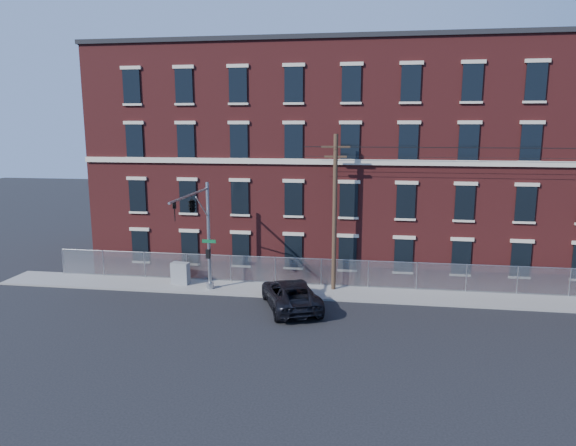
# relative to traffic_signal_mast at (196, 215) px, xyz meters

# --- Properties ---
(ground) EXTENTS (140.00, 140.00, 0.00)m
(ground) POSITION_rel_traffic_signal_mast_xyz_m (6.00, -2.18, -5.39)
(ground) COLOR black
(ground) RESTS_ON ground
(sidewalk) EXTENTS (65.00, 3.00, 0.12)m
(sidewalk) POSITION_rel_traffic_signal_mast_xyz_m (18.00, 2.82, -5.33)
(sidewalk) COLOR gray
(sidewalk) RESTS_ON ground
(mill_building) EXTENTS (55.30, 14.32, 16.30)m
(mill_building) POSITION_rel_traffic_signal_mast_xyz_m (18.00, 11.75, 2.76)
(mill_building) COLOR maroon
(mill_building) RESTS_ON ground
(chain_link_fence) EXTENTS (59.06, 0.06, 1.85)m
(chain_link_fence) POSITION_rel_traffic_signal_mast_xyz_m (18.00, 4.12, -4.33)
(chain_link_fence) COLOR #A5A8AD
(chain_link_fence) RESTS_ON ground
(traffic_signal_mast) EXTENTS (0.90, 6.75, 7.00)m
(traffic_signal_mast) POSITION_rel_traffic_signal_mast_xyz_m (0.00, 0.00, 0.00)
(traffic_signal_mast) COLOR #9EA0A5
(traffic_signal_mast) RESTS_ON ground
(utility_pole_near) EXTENTS (1.80, 0.28, 10.00)m
(utility_pole_near) POSITION_rel_traffic_signal_mast_xyz_m (8.00, 3.42, -0.05)
(utility_pole_near) COLOR #423021
(utility_pole_near) RESTS_ON ground
(pickup_truck) EXTENTS (4.71, 6.57, 1.66)m
(pickup_truck) POSITION_rel_traffic_signal_mast_xyz_m (5.69, -0.17, -4.56)
(pickup_truck) COLOR black
(pickup_truck) RESTS_ON ground
(utility_cabinet) EXTENTS (1.24, 0.72, 1.47)m
(utility_cabinet) POSITION_rel_traffic_signal_mast_xyz_m (-2.26, 2.98, -4.53)
(utility_cabinet) COLOR gray
(utility_cabinet) RESTS_ON sidewalk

